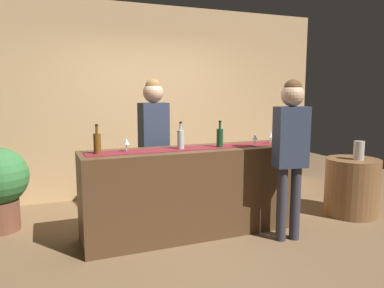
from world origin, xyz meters
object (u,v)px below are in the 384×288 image
at_px(customer_sipping, 291,142).
at_px(wine_bottle_amber, 97,143).
at_px(wine_glass_far_end, 126,142).
at_px(wine_bottle_clear, 181,139).
at_px(wine_glass_mid_counter, 255,137).
at_px(bartender, 154,134).
at_px(wine_glass_near_customer, 271,135).
at_px(round_side_table, 352,187).
at_px(wine_bottle_green, 220,137).
at_px(vase_on_side_table, 359,150).

bearing_deg(customer_sipping, wine_bottle_amber, 172.78).
xyz_separation_m(wine_bottle_amber, wine_glass_far_end, (0.30, 0.02, -0.01)).
bearing_deg(wine_bottle_clear, customer_sipping, -28.42).
bearing_deg(wine_glass_mid_counter, wine_bottle_clear, 173.18).
distance_m(wine_bottle_clear, wine_glass_far_end, 0.59).
height_order(wine_bottle_clear, bartender, bartender).
height_order(wine_glass_far_end, bartender, bartender).
distance_m(wine_glass_near_customer, bartender, 1.41).
relative_size(wine_glass_near_customer, wine_glass_far_end, 1.00).
bearing_deg(round_side_table, wine_bottle_green, 175.87).
bearing_deg(vase_on_side_table, round_side_table, 97.98).
bearing_deg(wine_bottle_green, vase_on_side_table, -6.18).
height_order(wine_bottle_green, vase_on_side_table, wine_bottle_green).
relative_size(wine_bottle_clear, vase_on_side_table, 1.26).
xyz_separation_m(wine_glass_near_customer, round_side_table, (1.18, -0.14, -0.71)).
bearing_deg(round_side_table, wine_glass_near_customer, 172.99).
relative_size(wine_glass_mid_counter, wine_glass_far_end, 1.00).
height_order(wine_glass_near_customer, bartender, bartender).
bearing_deg(wine_glass_near_customer, wine_glass_mid_counter, -163.32).
height_order(wine_bottle_clear, wine_glass_mid_counter, wine_bottle_clear).
xyz_separation_m(wine_glass_mid_counter, customer_sipping, (0.16, -0.45, -0.01)).
height_order(round_side_table, vase_on_side_table, vase_on_side_table).
xyz_separation_m(wine_bottle_amber, customer_sipping, (1.92, -0.59, -0.02)).
distance_m(wine_glass_near_customer, wine_glass_far_end, 1.73).
bearing_deg(wine_bottle_amber, wine_glass_mid_counter, -4.44).
bearing_deg(wine_bottle_green, wine_glass_near_customer, 0.86).
bearing_deg(wine_bottle_clear, wine_glass_far_end, 175.01).
height_order(wine_bottle_clear, wine_glass_far_end, wine_bottle_clear).
height_order(wine_bottle_amber, round_side_table, wine_bottle_amber).
relative_size(wine_bottle_green, wine_glass_far_end, 2.10).
xyz_separation_m(wine_glass_mid_counter, vase_on_side_table, (1.46, -0.13, -0.22)).
xyz_separation_m(wine_bottle_clear, wine_glass_near_customer, (1.14, -0.02, -0.01)).
bearing_deg(wine_glass_mid_counter, wine_glass_far_end, 173.91).
distance_m(customer_sipping, vase_on_side_table, 1.36).
xyz_separation_m(round_side_table, vase_on_side_table, (0.01, -0.07, 0.49)).
xyz_separation_m(wine_bottle_green, wine_glass_near_customer, (0.68, 0.01, -0.01)).
distance_m(wine_glass_far_end, round_side_table, 3.00).
height_order(wine_glass_mid_counter, customer_sipping, customer_sipping).
xyz_separation_m(bartender, customer_sipping, (1.16, -1.15, -0.02)).
distance_m(wine_bottle_clear, wine_glass_near_customer, 1.14).
xyz_separation_m(bartender, round_side_table, (2.45, -0.76, -0.72)).
xyz_separation_m(wine_bottle_green, wine_glass_far_end, (-1.04, 0.09, -0.01)).
bearing_deg(wine_glass_near_customer, wine_bottle_green, -179.14).
height_order(customer_sipping, round_side_table, customer_sipping).
relative_size(bartender, vase_on_side_table, 7.31).
height_order(wine_bottle_amber, wine_glass_far_end, wine_bottle_amber).
bearing_deg(wine_bottle_green, wine_bottle_amber, 177.19).
relative_size(wine_bottle_amber, bartender, 0.17).
relative_size(customer_sipping, vase_on_side_table, 7.22).
xyz_separation_m(wine_bottle_amber, wine_bottle_green, (1.34, -0.07, 0.00)).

